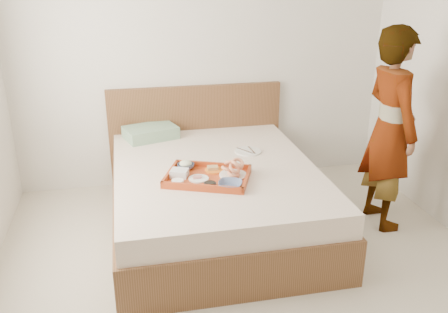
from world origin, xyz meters
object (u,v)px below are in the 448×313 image
Objects in this scene: tray at (208,176)px; dinner_plate at (248,151)px; person at (390,130)px; bed at (215,197)px.

dinner_plate is (0.43, 0.49, -0.02)m from tray.
tray is at bearing -131.52° from dinner_plate.
person reaches higher than dinner_plate.
dinner_plate reaches higher than bed.
person reaches higher than bed.
person is at bearing -23.49° from dinner_plate.
bed is 0.38m from tray.
tray is 0.37× the size of person.
dinner_plate is at bearing 37.78° from bed.
person is (1.36, -0.19, 0.54)m from bed.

